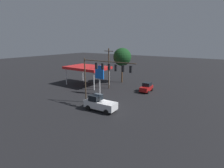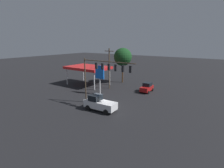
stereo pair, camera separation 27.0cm
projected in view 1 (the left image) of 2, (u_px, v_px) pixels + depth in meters
The scene contains 8 objects.
ground_plane at pixel (105, 106), 29.07m from camera, with size 200.00×200.00×0.00m, color black.
traffic_signal_assembly at pixel (105, 70), 27.30m from camera, with size 9.72×0.43×7.81m.
utility_pole at pixel (109, 68), 38.94m from camera, with size 2.40×0.26×9.03m.
gas_station_canopy at pixel (87, 68), 42.55m from camera, with size 10.09×7.06×4.56m.
price_sign at pixel (99, 74), 34.96m from camera, with size 2.07×0.27×5.86m.
hatchback_crossing at pixel (146, 87), 37.25m from camera, with size 2.06×3.85×1.97m.
pickup_parked at pixel (100, 103), 27.22m from camera, with size 5.30×2.48×2.40m.
street_tree at pixel (122, 57), 44.35m from camera, with size 4.57×4.57×8.92m.
Camera 1 is at (-16.31, 21.96, 10.57)m, focal length 28.00 mm.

